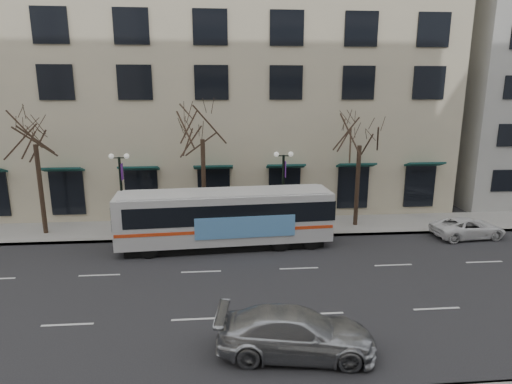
{
  "coord_description": "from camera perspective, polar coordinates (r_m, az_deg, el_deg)",
  "views": [
    {
      "loc": [
        1.08,
        -17.88,
        8.93
      ],
      "look_at": [
        2.81,
        2.65,
        4.0
      ],
      "focal_mm": 30.0,
      "sensor_mm": 36.0,
      "label": 1
    }
  ],
  "objects": [
    {
      "name": "ground",
      "position": [
        20.01,
        -7.61,
        -13.17
      ],
      "size": [
        160.0,
        160.0,
        0.0
      ],
      "primitive_type": "plane",
      "color": "black",
      "rests_on": "ground"
    },
    {
      "name": "sidewalk_far",
      "position": [
        28.57,
        3.32,
        -4.62
      ],
      "size": [
        80.0,
        4.0,
        0.15
      ],
      "primitive_type": "cube",
      "color": "gray",
      "rests_on": "ground"
    },
    {
      "name": "building_hotel",
      "position": [
        39.12,
        -9.79,
        17.77
      ],
      "size": [
        40.0,
        20.0,
        24.0
      ],
      "primitive_type": "cube",
      "color": "#C3B795",
      "rests_on": "ground"
    },
    {
      "name": "tree_far_left",
      "position": [
        28.98,
        -27.54,
        7.53
      ],
      "size": [
        3.6,
        3.6,
        8.34
      ],
      "color": "black",
      "rests_on": "ground"
    },
    {
      "name": "tree_far_mid",
      "position": [
        26.78,
        -7.21,
        9.02
      ],
      "size": [
        3.6,
        3.6,
        8.55
      ],
      "color": "black",
      "rests_on": "ground"
    },
    {
      "name": "tree_far_right",
      "position": [
        28.24,
        13.75,
        7.98
      ],
      "size": [
        3.6,
        3.6,
        8.06
      ],
      "color": "black",
      "rests_on": "ground"
    },
    {
      "name": "lamp_post_left",
      "position": [
        27.44,
        -17.48,
        0.22
      ],
      "size": [
        1.22,
        0.45,
        5.21
      ],
      "color": "black",
      "rests_on": "ground"
    },
    {
      "name": "lamp_post_right",
      "position": [
        27.04,
        3.65,
        0.64
      ],
      "size": [
        1.22,
        0.45,
        5.21
      ],
      "color": "black",
      "rests_on": "ground"
    },
    {
      "name": "city_bus",
      "position": [
        24.73,
        -3.93,
        -3.31
      ],
      "size": [
        12.38,
        3.45,
        3.32
      ],
      "rotation": [
        0.0,
        0.0,
        0.06
      ],
      "color": "silver",
      "rests_on": "ground"
    },
    {
      "name": "silver_car",
      "position": [
        15.55,
        5.32,
        -18.14
      ],
      "size": [
        5.73,
        2.96,
        1.59
      ],
      "primitive_type": "imported",
      "rotation": [
        0.0,
        0.0,
        1.43
      ],
      "color": "#A8ABAF",
      "rests_on": "ground"
    },
    {
      "name": "white_pickup",
      "position": [
        29.64,
        26.42,
        -4.29
      ],
      "size": [
        4.59,
        2.42,
        1.23
      ],
      "primitive_type": "imported",
      "rotation": [
        0.0,
        0.0,
        1.66
      ],
      "color": "white",
      "rests_on": "ground"
    }
  ]
}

